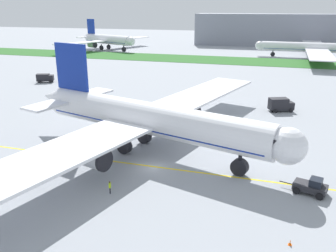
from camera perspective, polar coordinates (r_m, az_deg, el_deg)
The scene contains 13 objects.
ground_plane at distance 51.73m, azimuth -2.51°, elevation -6.71°, with size 600.00×600.00×0.00m, color #9399A0.
apron_taxi_line at distance 52.09m, azimuth -2.35°, elevation -6.52°, with size 280.00×0.36×0.01m, color yellow.
grass_median_strip at distance 156.80m, azimuth 11.03°, elevation 10.24°, with size 320.00×24.00×0.10m, color #2D6628.
airliner_foreground at distance 55.60m, azimuth -3.48°, elevation 1.20°, with size 47.15×75.68×16.19m.
pushback_tug at distance 48.06m, azimuth 22.01°, elevation -8.97°, with size 5.82×3.44×2.12m.
ground_crew_wingwalker_port at distance 50.73m, azimuth -23.39°, elevation -7.69°, with size 0.35×0.53×1.57m.
ground_crew_marshaller_front at distance 45.20m, azimuth -9.33°, elevation -9.49°, with size 0.39×0.56×1.68m.
traffic_cone_port_wing at distance 38.38m, azimuth 19.02°, elevation -17.26°, with size 0.36×0.36×0.58m.
service_truck_fuel_bowser at distance 82.38m, azimuth 17.62°, elevation 3.34°, with size 5.77×4.19×2.99m.
service_truck_catering_van at distance 115.81m, azimuth -19.14°, elevation 7.35°, with size 5.33×3.86×2.57m.
parked_airliner_far_left at distance 196.52m, azimuth -9.76°, elevation 13.50°, with size 37.79×59.31×15.60m.
parked_airliner_far_centre at distance 175.11m, azimuth 22.30°, elevation 11.58°, with size 50.26×81.57×13.56m.
terminal_building at distance 223.25m, azimuth 18.11°, elevation 14.43°, with size 101.44×20.00×18.00m, color gray.
Camera 1 is at (15.58, -44.06, 22.18)m, focal length 37.96 mm.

